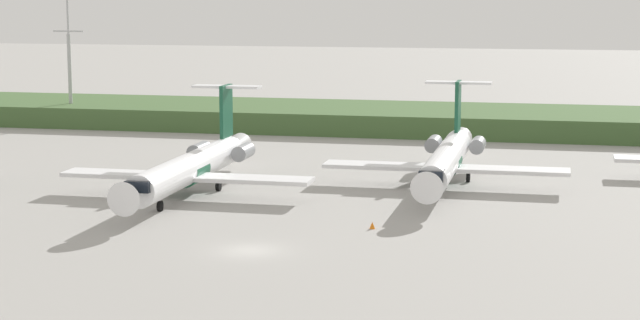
% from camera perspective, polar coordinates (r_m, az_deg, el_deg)
% --- Properties ---
extents(ground_plane, '(500.00, 500.00, 0.00)m').
position_cam_1_polar(ground_plane, '(104.31, 0.88, -1.02)').
color(ground_plane, '#9E9B96').
extents(grass_berm, '(320.00, 20.00, 2.80)m').
position_cam_1_polar(grass_berm, '(142.72, 4.11, 2.22)').
color(grass_berm, '#426033').
rests_on(grass_berm, ground).
extents(regional_jet_second, '(22.81, 31.00, 9.00)m').
position_cam_1_polar(regional_jet_second, '(96.88, -6.85, -0.33)').
color(regional_jet_second, white).
rests_on(regional_jet_second, ground).
extents(regional_jet_third, '(22.81, 31.00, 9.00)m').
position_cam_1_polar(regional_jet_third, '(101.62, 6.77, 0.10)').
color(regional_jet_third, white).
rests_on(regional_jet_third, ground).
extents(antenna_mast, '(4.40, 0.50, 19.51)m').
position_cam_1_polar(antenna_mast, '(151.77, -13.21, 4.97)').
color(antenna_mast, '#B2B2B7').
rests_on(antenna_mast, ground).
extents(safety_cone_front_marker, '(0.44, 0.44, 0.55)m').
position_cam_1_polar(safety_cone_front_marker, '(82.53, 2.80, -3.49)').
color(safety_cone_front_marker, orange).
rests_on(safety_cone_front_marker, ground).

